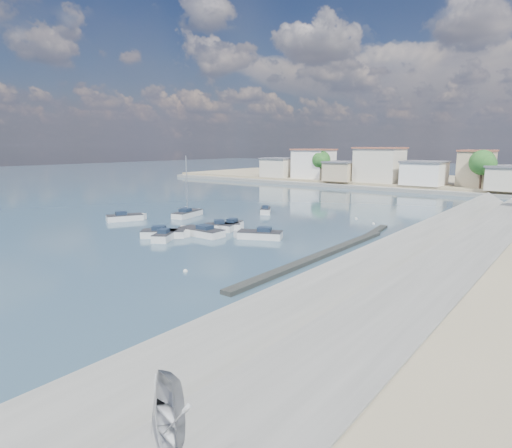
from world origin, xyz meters
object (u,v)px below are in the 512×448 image
at_px(motorboat_e, 127,218).
at_px(motorboat_g, 230,227).
at_px(motorboat_d, 258,235).
at_px(motorboat_f, 266,211).
at_px(motorboat_h, 166,234).
at_px(motorboat_a, 166,236).
at_px(motorboat_b, 224,227).
at_px(motorboat_c, 200,232).
at_px(sailboat, 189,214).

xyz_separation_m(motorboat_e, motorboat_g, (15.62, 3.84, 0.00)).
bearing_deg(motorboat_d, motorboat_f, 124.07).
xyz_separation_m(motorboat_g, motorboat_h, (-2.86, -7.68, -0.00)).
distance_m(motorboat_a, motorboat_g, 8.61).
distance_m(motorboat_b, motorboat_c, 4.06).
bearing_deg(motorboat_b, motorboat_c, -92.45).
relative_size(motorboat_b, motorboat_f, 1.13).
relative_size(motorboat_c, motorboat_f, 1.65).
bearing_deg(motorboat_e, motorboat_b, 12.31).
relative_size(motorboat_d, motorboat_e, 1.02).
xyz_separation_m(motorboat_d, motorboat_h, (-8.57, -5.90, 0.00)).
bearing_deg(motorboat_b, motorboat_g, 51.03).
xyz_separation_m(motorboat_a, motorboat_b, (1.57, 7.85, -0.00)).
distance_m(motorboat_a, motorboat_c, 4.04).
bearing_deg(motorboat_a, motorboat_e, 161.60).
distance_m(motorboat_b, motorboat_e, 15.55).
relative_size(motorboat_g, motorboat_h, 0.98).
xyz_separation_m(motorboat_b, sailboat, (-10.88, 4.19, 0.04)).
relative_size(motorboat_f, motorboat_g, 0.77).
distance_m(motorboat_d, sailboat, 17.86).
distance_m(motorboat_d, motorboat_h, 10.40).
xyz_separation_m(motorboat_g, sailboat, (-11.30, 3.66, 0.04)).
height_order(motorboat_c, motorboat_h, same).
height_order(motorboat_e, motorboat_g, same).
xyz_separation_m(motorboat_a, motorboat_c, (1.40, 3.79, 0.00)).
bearing_deg(motorboat_b, motorboat_a, -101.32).
relative_size(motorboat_d, motorboat_g, 1.11).
xyz_separation_m(motorboat_d, motorboat_f, (-10.06, 14.88, 0.00)).
distance_m(motorboat_e, motorboat_h, 13.32).
relative_size(motorboat_a, motorboat_b, 1.06).
relative_size(motorboat_b, motorboat_g, 0.87).
height_order(motorboat_c, motorboat_e, same).
xyz_separation_m(motorboat_b, motorboat_g, (0.43, 0.53, 0.00)).
bearing_deg(motorboat_b, motorboat_h, -108.82).
xyz_separation_m(motorboat_e, motorboat_h, (12.76, -3.83, 0.00)).
relative_size(motorboat_b, motorboat_e, 0.81).
bearing_deg(motorboat_g, sailboat, 162.06).
bearing_deg(motorboat_b, motorboat_e, -167.69).
height_order(motorboat_a, motorboat_d, same).
bearing_deg(motorboat_d, motorboat_h, -145.48).
bearing_deg(motorboat_e, motorboat_c, -2.83).
xyz_separation_m(motorboat_f, motorboat_h, (1.49, -20.77, 0.00)).
distance_m(motorboat_e, sailboat, 8.66).
distance_m(motorboat_a, motorboat_f, 21.60).
bearing_deg(sailboat, motorboat_b, -21.05).
xyz_separation_m(motorboat_a, motorboat_f, (-2.35, 21.47, -0.00)).
xyz_separation_m(motorboat_c, sailboat, (-10.70, 8.25, 0.04)).
xyz_separation_m(motorboat_h, sailboat, (-8.44, 11.34, 0.04)).
bearing_deg(motorboat_h, motorboat_f, 94.10).
xyz_separation_m(motorboat_a, sailboat, (-9.31, 12.03, 0.04)).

